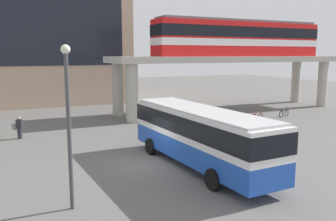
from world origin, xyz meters
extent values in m
plane|color=#605E5B|center=(0.00, 10.00, 0.00)|extent=(120.00, 120.00, 0.00)
cube|color=#ADA89E|center=(14.99, 14.14, 5.55)|extent=(26.07, 5.79, 0.60)
cylinder|color=#ADA89E|center=(3.16, 12.04, 2.63)|extent=(1.10, 1.10, 5.25)
cylinder|color=#ADA89E|center=(26.83, 12.04, 2.63)|extent=(1.10, 1.10, 5.25)
cylinder|color=#ADA89E|center=(3.16, 16.23, 2.63)|extent=(1.10, 1.10, 5.25)
cylinder|color=#ADA89E|center=(26.83, 16.23, 2.63)|extent=(1.10, 1.10, 5.25)
cube|color=red|center=(16.29, 14.14, 7.65)|extent=(19.69, 2.90, 3.60)
cube|color=silver|center=(16.29, 14.14, 7.29)|extent=(19.75, 2.96, 0.70)
cube|color=black|center=(16.29, 14.14, 8.37)|extent=(19.75, 2.96, 1.10)
cube|color=slate|center=(16.29, 14.14, 9.57)|extent=(18.90, 2.61, 0.24)
cube|color=#1E4CB2|center=(2.05, -1.76, 1.05)|extent=(3.00, 11.10, 1.10)
cube|color=silver|center=(2.05, -1.76, 2.35)|extent=(3.00, 11.10, 1.50)
cube|color=black|center=(2.05, -1.76, 2.43)|extent=(3.04, 11.14, 0.96)
cube|color=silver|center=(2.05, -1.76, 3.16)|extent=(2.85, 10.55, 0.12)
cylinder|color=black|center=(0.64, 1.70, 0.50)|extent=(0.33, 1.01, 1.00)
cylinder|color=black|center=(3.13, 1.81, 0.50)|extent=(0.33, 1.01, 1.00)
cylinder|color=black|center=(0.94, -4.89, 0.50)|extent=(0.33, 1.01, 1.00)
cylinder|color=black|center=(3.43, -4.78, 0.50)|extent=(0.33, 1.01, 1.00)
torus|color=black|center=(11.61, 7.54, 0.34)|extent=(0.74, 0.20, 0.74)
torus|color=black|center=(10.58, 7.34, 0.34)|extent=(0.74, 0.20, 0.74)
cylinder|color=#1E3FA5|center=(11.10, 7.44, 0.62)|extent=(1.04, 0.25, 0.05)
cylinder|color=#1E3FA5|center=(10.58, 7.34, 0.64)|extent=(0.04, 0.04, 0.55)
cylinder|color=#1E3FA5|center=(11.61, 7.54, 0.69)|extent=(0.04, 0.04, 0.65)
torus|color=black|center=(14.30, 7.91, 0.34)|extent=(0.72, 0.29, 0.74)
torus|color=black|center=(13.30, 7.58, 0.34)|extent=(0.72, 0.29, 0.74)
cylinder|color=#B21E1E|center=(13.80, 7.74, 0.62)|extent=(1.01, 0.38, 0.05)
cylinder|color=#B21E1E|center=(13.30, 7.58, 0.64)|extent=(0.04, 0.04, 0.55)
cylinder|color=#B21E1E|center=(14.30, 7.91, 0.69)|extent=(0.04, 0.04, 0.65)
torus|color=black|center=(18.05, 8.48, 0.34)|extent=(0.72, 0.29, 0.74)
torus|color=black|center=(17.05, 8.15, 0.34)|extent=(0.72, 0.29, 0.74)
cylinder|color=black|center=(17.55, 8.32, 0.62)|extent=(1.01, 0.39, 0.05)
cylinder|color=black|center=(17.05, 8.15, 0.64)|extent=(0.04, 0.04, 0.55)
cylinder|color=black|center=(18.05, 8.48, 0.69)|extent=(0.04, 0.04, 0.65)
cylinder|color=#26262D|center=(-6.39, 9.58, 0.40)|extent=(0.32, 0.32, 0.79)
cube|color=#26262D|center=(-6.39, 9.58, 1.10)|extent=(0.47, 0.41, 0.63)
sphere|color=tan|center=(-6.39, 9.58, 1.52)|extent=(0.21, 0.21, 0.21)
cylinder|color=#3F3F44|center=(-5.18, -4.16, 3.06)|extent=(0.16, 0.16, 6.11)
sphere|color=silver|center=(-5.18, -4.16, 6.26)|extent=(0.36, 0.36, 0.36)
camera|label=1|loc=(-7.48, -17.90, 6.08)|focal=38.09mm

